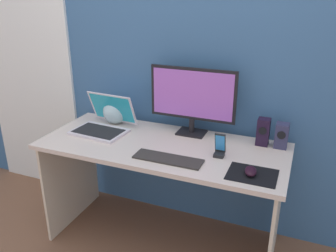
# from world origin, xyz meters

# --- Properties ---
(ground_plane) EXTENTS (8.00, 8.00, 0.00)m
(ground_plane) POSITION_xyz_m (0.00, 0.00, 0.00)
(ground_plane) COLOR brown
(wall_back) EXTENTS (6.00, 0.04, 2.50)m
(wall_back) POSITION_xyz_m (0.00, 0.38, 1.25)
(wall_back) COLOR #3A608D
(wall_back) RESTS_ON ground_plane
(door_left) EXTENTS (0.82, 0.02, 2.02)m
(door_left) POSITION_xyz_m (-1.30, 0.34, 1.01)
(door_left) COLOR white
(door_left) RESTS_ON ground_plane
(desk) EXTENTS (1.50, 0.63, 0.72)m
(desk) POSITION_xyz_m (0.00, 0.00, 0.58)
(desk) COLOR beige
(desk) RESTS_ON ground_plane
(monitor) EXTENTS (0.56, 0.14, 0.43)m
(monitor) POSITION_xyz_m (0.11, 0.23, 0.96)
(monitor) COLOR black
(monitor) RESTS_ON desk
(speaker_right) EXTENTS (0.07, 0.08, 0.15)m
(speaker_right) POSITION_xyz_m (0.67, 0.23, 0.80)
(speaker_right) COLOR #2F2E4C
(speaker_right) RESTS_ON desk
(speaker_near_monitor) EXTENTS (0.07, 0.07, 0.17)m
(speaker_near_monitor) POSITION_xyz_m (0.56, 0.23, 0.80)
(speaker_near_monitor) COLOR black
(speaker_near_monitor) RESTS_ON desk
(laptop) EXTENTS (0.37, 0.35, 0.23)m
(laptop) POSITION_xyz_m (-0.45, 0.06, 0.77)
(laptop) COLOR silver
(laptop) RESTS_ON desk
(fishbowl) EXTENTS (0.17, 0.17, 0.17)m
(fishbowl) POSITION_xyz_m (-0.45, 0.22, 0.80)
(fishbowl) COLOR silver
(fishbowl) RESTS_ON desk
(keyboard_external) EXTENTS (0.39, 0.12, 0.01)m
(keyboard_external) POSITION_xyz_m (0.11, -0.18, 0.73)
(keyboard_external) COLOR #2F2B28
(keyboard_external) RESTS_ON desk
(mousepad) EXTENTS (0.25, 0.20, 0.00)m
(mousepad) POSITION_xyz_m (0.57, -0.17, 0.72)
(mousepad) COLOR black
(mousepad) RESTS_ON desk
(mouse) EXTENTS (0.08, 0.11, 0.04)m
(mouse) POSITION_xyz_m (0.56, -0.17, 0.74)
(mouse) COLOR black
(mouse) RESTS_ON mousepad
(phone_in_dock) EXTENTS (0.06, 0.06, 0.14)m
(phone_in_dock) POSITION_xyz_m (0.36, -0.02, 0.77)
(phone_in_dock) COLOR black
(phone_in_dock) RESTS_ON desk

